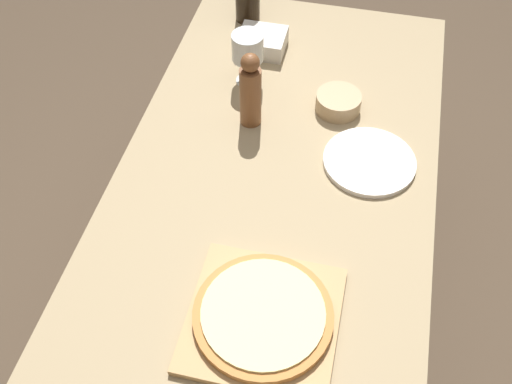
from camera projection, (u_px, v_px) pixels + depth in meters
The scene contains 9 objects.
ground_plane at pixel (265, 334), 2.03m from camera, with size 12.00×12.00×0.00m, color #4C3D2D.
dining_table at pixel (268, 220), 1.53m from camera, with size 0.80×1.71×0.73m.
cutting_board at pixel (263, 319), 1.24m from camera, with size 0.31×0.31×0.02m.
pizza at pixel (263, 315), 1.23m from camera, with size 0.29×0.29×0.02m.
pepper_mill at pixel (250, 91), 1.55m from camera, with size 0.06×0.06×0.22m.
wine_glass at pixel (248, 49), 1.65m from camera, with size 0.09×0.09×0.16m.
small_bowl at pixel (338, 102), 1.65m from camera, with size 0.12×0.12×0.05m.
dinner_plate at pixel (369, 161), 1.53m from camera, with size 0.24×0.24×0.01m.
food_container at pixel (262, 42), 1.81m from camera, with size 0.14×0.12×0.06m.
Camera 1 is at (0.18, -0.90, 1.87)m, focal length 42.00 mm.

